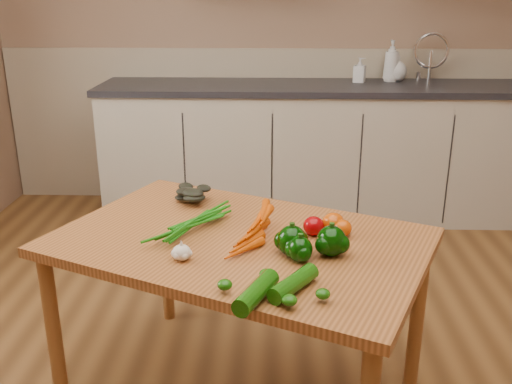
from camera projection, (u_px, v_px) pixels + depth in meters
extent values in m
cube|color=#957259|center=(285.00, 18.00, 3.92)|extent=(4.00, 0.02, 2.60)
cube|color=tan|center=(283.00, 126.00, 4.15)|extent=(3.98, 0.03, 1.10)
cube|color=#B0A692|center=(313.00, 153.00, 3.91)|extent=(2.80, 0.60, 0.86)
cube|color=#28272C|center=(315.00, 87.00, 3.75)|extent=(2.84, 0.64, 0.04)
cube|color=#99999E|center=(434.00, 94.00, 3.74)|extent=(0.55, 0.42, 0.10)
cylinder|color=silver|center=(430.00, 63.00, 3.85)|extent=(0.02, 0.02, 0.24)
cube|color=#A96131|center=(240.00, 242.00, 1.99)|extent=(1.48, 1.26, 0.04)
cylinder|color=#91592A|center=(54.00, 334.00, 2.05)|extent=(0.05, 0.05, 0.64)
cylinder|color=#91592A|center=(166.00, 257.00, 2.64)|extent=(0.05, 0.05, 0.64)
cylinder|color=#91592A|center=(417.00, 316.00, 2.16)|extent=(0.05, 0.05, 0.64)
imported|color=silver|center=(392.00, 61.00, 3.82)|extent=(0.11, 0.11, 0.27)
imported|color=silver|center=(360.00, 70.00, 3.80)|extent=(0.10, 0.09, 0.16)
imported|color=silver|center=(396.00, 67.00, 3.85)|extent=(0.18, 0.18, 0.19)
ellipsoid|color=white|center=(182.00, 253.00, 1.81)|extent=(0.06, 0.06, 0.05)
sphere|color=black|center=(292.00, 241.00, 1.84)|extent=(0.10, 0.10, 0.10)
sphere|color=black|center=(331.00, 241.00, 1.84)|extent=(0.10, 0.10, 0.10)
sphere|color=black|center=(300.00, 249.00, 1.80)|extent=(0.08, 0.08, 0.08)
ellipsoid|color=#920206|center=(314.00, 226.00, 2.00)|extent=(0.07, 0.07, 0.07)
ellipsoid|color=#CA4505|center=(333.00, 223.00, 2.02)|extent=(0.08, 0.08, 0.07)
ellipsoid|color=#CA4505|center=(342.00, 228.00, 1.99)|extent=(0.07, 0.07, 0.06)
cylinder|color=#124A07|center=(293.00, 284.00, 1.62)|extent=(0.15, 0.19, 0.05)
cylinder|color=#124A07|center=(256.00, 292.00, 1.57)|extent=(0.13, 0.20, 0.05)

